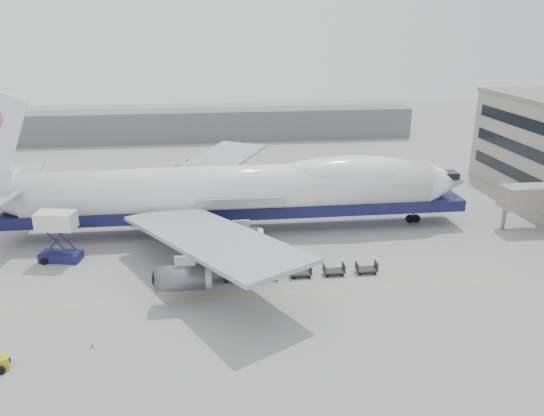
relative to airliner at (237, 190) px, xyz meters
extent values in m
plane|color=gray|center=(-0.64, -12.00, -5.62)|extent=(260.00, 260.00, 0.00)
cube|color=gold|center=(-0.64, -18.00, -5.62)|extent=(60.00, 0.15, 0.01)
cube|color=gray|center=(39.36, -4.00, -1.12)|extent=(9.00, 3.00, 3.00)
cylinder|color=slate|center=(35.36, -4.00, -4.12)|extent=(0.50, 0.50, 3.00)
cube|color=slate|center=(-10.64, 58.00, -2.12)|extent=(110.00, 8.00, 7.00)
cylinder|color=white|center=(-0.64, 0.00, 0.08)|extent=(52.00, 6.40, 6.40)
cube|color=#11143F|center=(0.36, 0.00, -2.48)|extent=(60.00, 5.76, 1.50)
cone|color=white|center=(28.36, 0.00, 0.08)|extent=(6.00, 6.40, 6.40)
ellipsoid|color=white|center=(14.96, 0.00, 1.84)|extent=(20.67, 5.78, 4.56)
cube|color=#9EA0A3|center=(-3.64, -14.28, -0.52)|extent=(20.35, 26.74, 2.26)
cube|color=#9EA0A3|center=(-3.64, 14.28, -0.52)|extent=(20.35, 26.74, 2.26)
cylinder|color=#595B60|center=(-6.64, 19.00, -2.72)|extent=(4.80, 2.60, 2.60)
cylinder|color=#595B60|center=(-0.64, 10.00, -2.72)|extent=(4.80, 2.60, 2.60)
cylinder|color=#595B60|center=(-0.64, -10.00, -2.72)|extent=(4.80, 2.60, 2.60)
cylinder|color=#595B60|center=(-6.64, -19.00, -2.72)|extent=(4.80, 2.60, 2.60)
cylinder|color=slate|center=(24.36, 0.00, -4.37)|extent=(0.36, 0.36, 2.50)
cylinder|color=black|center=(24.36, 0.00, -5.07)|extent=(1.10, 0.45, 1.10)
cylinder|color=slate|center=(-3.64, -3.00, -4.37)|extent=(0.36, 0.36, 2.50)
cylinder|color=black|center=(-3.64, -3.00, -5.07)|extent=(1.10, 0.45, 1.10)
cylinder|color=slate|center=(-3.64, 3.00, -4.37)|extent=(0.36, 0.36, 2.50)
cylinder|color=black|center=(-3.64, 3.00, -5.07)|extent=(1.10, 0.45, 1.10)
cube|color=#1A1D4F|center=(-21.08, -7.01, -5.12)|extent=(4.93, 3.02, 1.01)
cube|color=silver|center=(-21.08, -7.01, -0.62)|extent=(4.60, 3.13, 2.03)
cube|color=#1A1D4F|center=(-21.08, -8.02, -2.82)|extent=(3.26, 0.72, 3.64)
cube|color=#1A1D4F|center=(-21.08, -6.00, -2.82)|extent=(3.26, 0.72, 3.64)
cube|color=slate|center=(-21.08, -5.54, -0.62)|extent=(2.38, 1.49, 0.15)
cylinder|color=black|center=(-22.74, -7.93, -5.21)|extent=(0.83, 0.32, 0.83)
cylinder|color=black|center=(-22.74, -6.09, -5.21)|extent=(0.83, 0.32, 0.83)
cylinder|color=black|center=(-19.42, -7.93, -5.21)|extent=(0.83, 0.32, 0.83)
cylinder|color=black|center=(-19.42, -6.09, -5.21)|extent=(0.83, 0.32, 0.83)
cylinder|color=black|center=(-20.52, -28.40, -5.29)|extent=(0.67, 0.29, 0.67)
cylinder|color=black|center=(-20.52, -27.16, -5.29)|extent=(0.67, 0.29, 0.67)
cone|color=orange|center=(-14.05, -25.53, -5.38)|extent=(0.32, 0.32, 0.49)
cube|color=orange|center=(-14.05, -25.53, -5.61)|extent=(0.33, 0.33, 0.03)
cube|color=#2D2D30|center=(-8.75, -14.49, -5.17)|extent=(2.30, 1.35, 0.18)
cube|color=#2D2D30|center=(-9.85, -14.49, -4.77)|extent=(0.08, 1.35, 0.90)
cube|color=#2D2D30|center=(-7.65, -14.49, -4.77)|extent=(0.08, 1.35, 0.90)
cylinder|color=black|center=(-9.60, -15.04, -5.47)|extent=(0.30, 0.12, 0.30)
cylinder|color=black|center=(-9.60, -13.94, -5.47)|extent=(0.30, 0.12, 0.30)
cylinder|color=black|center=(-7.90, -15.04, -5.47)|extent=(0.30, 0.12, 0.30)
cylinder|color=black|center=(-7.90, -13.94, -5.47)|extent=(0.30, 0.12, 0.30)
cube|color=#2D2D30|center=(-5.06, -14.49, -5.17)|extent=(2.30, 1.35, 0.18)
cube|color=#2D2D30|center=(-6.16, -14.49, -4.77)|extent=(0.08, 1.35, 0.90)
cube|color=#2D2D30|center=(-3.96, -14.49, -4.77)|extent=(0.08, 1.35, 0.90)
cylinder|color=black|center=(-5.91, -15.04, -5.47)|extent=(0.30, 0.12, 0.30)
cylinder|color=black|center=(-5.91, -13.94, -5.47)|extent=(0.30, 0.12, 0.30)
cylinder|color=black|center=(-4.21, -15.04, -5.47)|extent=(0.30, 0.12, 0.30)
cylinder|color=black|center=(-4.21, -13.94, -5.47)|extent=(0.30, 0.12, 0.30)
cube|color=#2D2D30|center=(-1.36, -14.49, -5.17)|extent=(2.30, 1.35, 0.18)
cube|color=#2D2D30|center=(-2.46, -14.49, -4.77)|extent=(0.08, 1.35, 0.90)
cube|color=#2D2D30|center=(-0.26, -14.49, -4.77)|extent=(0.08, 1.35, 0.90)
cylinder|color=black|center=(-2.21, -15.04, -5.47)|extent=(0.30, 0.12, 0.30)
cylinder|color=black|center=(-2.21, -13.94, -5.47)|extent=(0.30, 0.12, 0.30)
cylinder|color=black|center=(-0.51, -15.04, -5.47)|extent=(0.30, 0.12, 0.30)
cylinder|color=black|center=(-0.51, -13.94, -5.47)|extent=(0.30, 0.12, 0.30)
cube|color=#2D2D30|center=(2.34, -14.49, -5.17)|extent=(2.30, 1.35, 0.18)
cube|color=#2D2D30|center=(1.24, -14.49, -4.77)|extent=(0.08, 1.35, 0.90)
cube|color=#2D2D30|center=(3.44, -14.49, -4.77)|extent=(0.08, 1.35, 0.90)
cylinder|color=black|center=(1.49, -15.04, -5.47)|extent=(0.30, 0.12, 0.30)
cylinder|color=black|center=(1.49, -13.94, -5.47)|extent=(0.30, 0.12, 0.30)
cylinder|color=black|center=(3.19, -15.04, -5.47)|extent=(0.30, 0.12, 0.30)
cylinder|color=black|center=(3.19, -13.94, -5.47)|extent=(0.30, 0.12, 0.30)
cube|color=#2D2D30|center=(6.04, -14.49, -5.17)|extent=(2.30, 1.35, 0.18)
cube|color=#2D2D30|center=(4.94, -14.49, -4.77)|extent=(0.08, 1.35, 0.90)
cube|color=#2D2D30|center=(7.14, -14.49, -4.77)|extent=(0.08, 1.35, 0.90)
cylinder|color=black|center=(5.19, -15.04, -5.47)|extent=(0.30, 0.12, 0.30)
cylinder|color=black|center=(5.19, -13.94, -5.47)|extent=(0.30, 0.12, 0.30)
cylinder|color=black|center=(6.89, -15.04, -5.47)|extent=(0.30, 0.12, 0.30)
cylinder|color=black|center=(6.89, -13.94, -5.47)|extent=(0.30, 0.12, 0.30)
cube|color=#2D2D30|center=(9.74, -14.49, -5.17)|extent=(2.30, 1.35, 0.18)
cube|color=#2D2D30|center=(8.64, -14.49, -4.77)|extent=(0.08, 1.35, 0.90)
cube|color=#2D2D30|center=(10.84, -14.49, -4.77)|extent=(0.08, 1.35, 0.90)
cylinder|color=black|center=(8.89, -15.04, -5.47)|extent=(0.30, 0.12, 0.30)
cylinder|color=black|center=(8.89, -13.94, -5.47)|extent=(0.30, 0.12, 0.30)
cylinder|color=black|center=(10.59, -15.04, -5.47)|extent=(0.30, 0.12, 0.30)
cylinder|color=black|center=(10.59, -13.94, -5.47)|extent=(0.30, 0.12, 0.30)
cube|color=#2D2D30|center=(13.43, -14.49, -5.17)|extent=(2.30, 1.35, 0.18)
cube|color=#2D2D30|center=(12.33, -14.49, -4.77)|extent=(0.08, 1.35, 0.90)
cube|color=#2D2D30|center=(14.53, -14.49, -4.77)|extent=(0.08, 1.35, 0.90)
cylinder|color=black|center=(12.58, -15.04, -5.47)|extent=(0.30, 0.12, 0.30)
cylinder|color=black|center=(12.58, -13.94, -5.47)|extent=(0.30, 0.12, 0.30)
cylinder|color=black|center=(14.28, -15.04, -5.47)|extent=(0.30, 0.12, 0.30)
cylinder|color=black|center=(14.28, -13.94, -5.47)|extent=(0.30, 0.12, 0.30)
camera|label=1|loc=(-3.38, -66.01, 20.88)|focal=35.00mm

